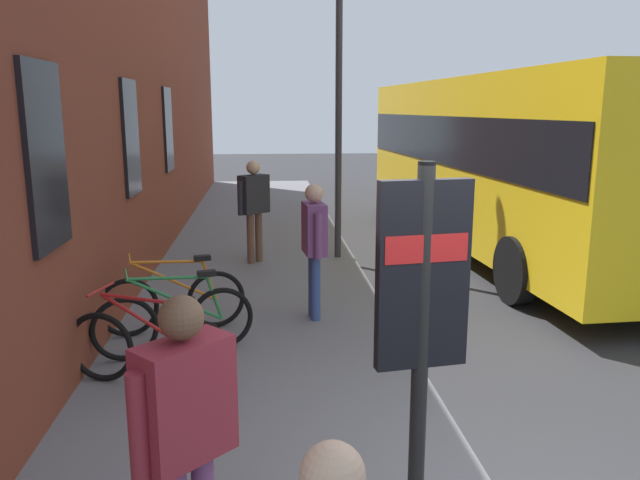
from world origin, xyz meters
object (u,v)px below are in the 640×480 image
street_lamp (339,72)px  bicycle_nearest_sign (175,321)px  bicycle_end_of_row (174,301)px  pedestrian_near_bus (254,201)px  transit_info_sign (422,301)px  bicycle_beside_lamp (150,348)px  city_bus (502,155)px  pedestrian_by_facade (314,237)px  pedestrian_crossing_street (186,420)px

street_lamp → bicycle_nearest_sign: bearing=152.5°
bicycle_end_of_row → pedestrian_near_bus: size_ratio=0.96×
pedestrian_near_bus → street_lamp: bearing=-79.3°
bicycle_end_of_row → transit_info_sign: bearing=-153.3°
bicycle_beside_lamp → transit_info_sign: (-2.49, -2.04, 1.21)m
bicycle_end_of_row → city_bus: city_bus is taller
city_bus → street_lamp: street_lamp is taller
transit_info_sign → pedestrian_near_bus: transit_info_sign is taller
bicycle_nearest_sign → bicycle_end_of_row: same height
bicycle_end_of_row → pedestrian_by_facade: 1.91m
pedestrian_near_bus → city_bus: bearing=-77.9°
bicycle_nearest_sign → street_lamp: (4.49, -2.33, 2.92)m
pedestrian_by_facade → pedestrian_crossing_street: bearing=167.4°
bicycle_nearest_sign → pedestrian_near_bus: bearing=-11.0°
city_bus → pedestrian_near_bus: 4.97m
bicycle_nearest_sign → bicycle_end_of_row: bearing=9.0°
transit_info_sign → pedestrian_crossing_street: 1.46m
bicycle_end_of_row → street_lamp: (3.75, -2.45, 2.92)m
transit_info_sign → street_lamp: (7.77, -0.43, 1.71)m
bicycle_beside_lamp → transit_info_sign: size_ratio=0.71×
bicycle_nearest_sign → city_bus: 7.82m
transit_info_sign → bicycle_end_of_row: bearing=26.7°
bicycle_beside_lamp → bicycle_nearest_sign: bearing=-9.6°
bicycle_beside_lamp → pedestrian_crossing_street: size_ratio=0.97×
pedestrian_near_bus → pedestrian_by_facade: bearing=-165.4°
pedestrian_near_bus → street_lamp: (0.29, -1.51, 2.20)m
city_bus → pedestrian_by_facade: city_bus is taller
transit_info_sign → city_bus: bearing=-23.7°
pedestrian_crossing_street → street_lamp: street_lamp is taller
pedestrian_crossing_street → bicycle_end_of_row: bearing=9.1°
pedestrian_by_facade → pedestrian_near_bus: bearing=14.6°
city_bus → pedestrian_by_facade: 5.80m
city_bus → street_lamp: size_ratio=1.88×
bicycle_beside_lamp → city_bus: city_bus is taller
transit_info_sign → street_lamp: 7.96m
bicycle_beside_lamp → transit_info_sign: 3.43m
pedestrian_by_facade → pedestrian_near_bus: 3.20m
bicycle_nearest_sign → pedestrian_by_facade: 2.08m
bicycle_end_of_row → street_lamp: street_lamp is taller
bicycle_beside_lamp → pedestrian_by_facade: 2.68m
pedestrian_by_facade → street_lamp: 4.12m
pedestrian_crossing_street → pedestrian_near_bus: size_ratio=0.98×
bicycle_beside_lamp → pedestrian_by_facade: size_ratio=0.97×
street_lamp → transit_info_sign: bearing=176.8°
city_bus → bicycle_nearest_sign: bearing=132.9°
pedestrian_crossing_street → city_bus: bearing=-29.8°
bicycle_beside_lamp → pedestrian_crossing_street: pedestrian_crossing_street is taller
pedestrian_crossing_street → pedestrian_by_facade: same height
transit_info_sign → street_lamp: street_lamp is taller
bicycle_beside_lamp → bicycle_nearest_sign: size_ratio=0.99×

